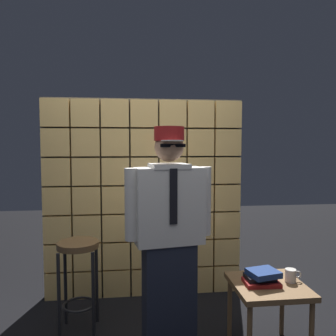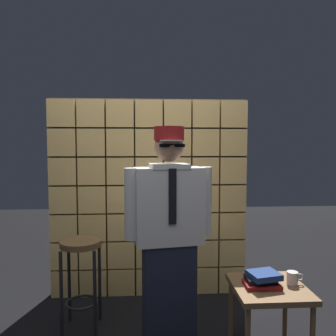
% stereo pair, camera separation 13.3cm
% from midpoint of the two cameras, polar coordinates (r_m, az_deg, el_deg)
% --- Properties ---
extents(glass_block_wall, '(2.04, 0.10, 2.04)m').
position_cam_midpoint_polar(glass_block_wall, '(3.41, -5.20, -5.33)').
color(glass_block_wall, '#F2C672').
rests_on(glass_block_wall, ground).
extents(standing_person, '(0.68, 0.32, 1.69)m').
position_cam_midpoint_polar(standing_person, '(2.54, -1.33, -11.34)').
color(standing_person, '#1E2333').
rests_on(standing_person, ground).
extents(bar_stool, '(0.34, 0.34, 0.76)m').
position_cam_midpoint_polar(bar_stool, '(2.95, -16.51, -15.71)').
color(bar_stool, brown).
rests_on(bar_stool, ground).
extents(side_table, '(0.52, 0.52, 0.53)m').
position_cam_midpoint_polar(side_table, '(2.69, 15.44, -20.02)').
color(side_table, brown).
rests_on(side_table, ground).
extents(book_stack, '(0.26, 0.22, 0.10)m').
position_cam_midpoint_polar(book_stack, '(2.62, 14.42, -17.80)').
color(book_stack, maroon).
rests_on(book_stack, side_table).
extents(coffee_mug, '(0.13, 0.08, 0.09)m').
position_cam_midpoint_polar(coffee_mug, '(2.72, 19.09, -17.12)').
color(coffee_mug, silver).
rests_on(coffee_mug, side_table).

